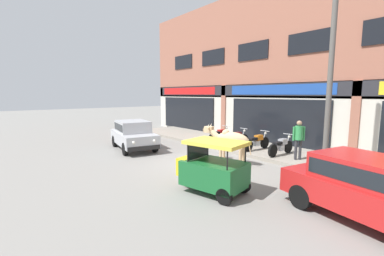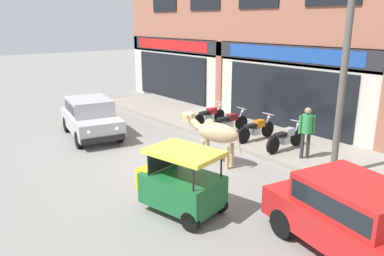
# 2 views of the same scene
# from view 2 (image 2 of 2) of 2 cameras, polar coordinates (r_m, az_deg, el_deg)

# --- Properties ---
(ground_plane) EXTENTS (90.00, 90.00, 0.00)m
(ground_plane) POSITION_cam_2_polar(r_m,az_deg,el_deg) (11.85, -2.60, -5.04)
(ground_plane) COLOR gray
(sidewalk) EXTENTS (19.00, 3.23, 0.17)m
(sidewalk) POSITION_cam_2_polar(r_m,az_deg,el_deg) (14.28, 9.80, -1.23)
(sidewalk) COLOR gray
(sidewalk) RESTS_ON ground
(shop_building) EXTENTS (23.00, 1.40, 8.74)m
(shop_building) POSITION_cam_2_polar(r_m,az_deg,el_deg) (15.13, 15.43, 15.03)
(shop_building) COLOR #9E604C
(shop_building) RESTS_ON ground
(cow) EXTENTS (2.10, 0.95, 1.61)m
(cow) POSITION_cam_2_polar(r_m,az_deg,el_deg) (11.32, 3.47, -0.69)
(cow) COLOR tan
(cow) RESTS_ON ground
(car_0) EXTENTS (3.80, 2.24, 1.46)m
(car_0) POSITION_cam_2_polar(r_m,az_deg,el_deg) (7.60, 23.76, -12.23)
(car_0) COLOR black
(car_0) RESTS_ON ground
(car_1) EXTENTS (3.80, 2.23, 1.46)m
(car_1) POSITION_cam_2_polar(r_m,az_deg,el_deg) (14.64, -15.22, 1.82)
(car_1) COLOR black
(car_1) RESTS_ON ground
(auto_rickshaw) EXTENTS (2.12, 1.50, 1.52)m
(auto_rickshaw) POSITION_cam_2_polar(r_m,az_deg,el_deg) (8.59, -1.85, -8.65)
(auto_rickshaw) COLOR black
(auto_rickshaw) RESTS_ON ground
(motorcycle_0) EXTENTS (0.52, 1.81, 0.88)m
(motorcycle_0) POSITION_cam_2_polar(r_m,az_deg,el_deg) (15.18, 2.68, 1.85)
(motorcycle_0) COLOR black
(motorcycle_0) RESTS_ON sidewalk
(motorcycle_1) EXTENTS (0.52, 1.81, 0.88)m
(motorcycle_1) POSITION_cam_2_polar(r_m,az_deg,el_deg) (14.25, 5.68, 0.85)
(motorcycle_1) COLOR black
(motorcycle_1) RESTS_ON sidewalk
(motorcycle_2) EXTENTS (0.52, 1.81, 0.88)m
(motorcycle_2) POSITION_cam_2_polar(r_m,az_deg,el_deg) (13.46, 9.74, -0.20)
(motorcycle_2) COLOR black
(motorcycle_2) RESTS_ON sidewalk
(motorcycle_3) EXTENTS (0.52, 1.81, 0.88)m
(motorcycle_3) POSITION_cam_2_polar(r_m,az_deg,el_deg) (12.64, 14.05, -1.52)
(motorcycle_3) COLOR black
(motorcycle_3) RESTS_ON sidewalk
(pedestrian) EXTENTS (0.33, 0.42, 1.60)m
(pedestrian) POSITION_cam_2_polar(r_m,az_deg,el_deg) (11.82, 17.07, 0.08)
(pedestrian) COLOR #2D2D33
(pedestrian) RESTS_ON sidewalk
(utility_pole) EXTENTS (0.18, 0.18, 6.47)m
(utility_pole) POSITION_cam_2_polar(r_m,az_deg,el_deg) (10.36, 22.36, 10.13)
(utility_pole) COLOR #595651
(utility_pole) RESTS_ON sidewalk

